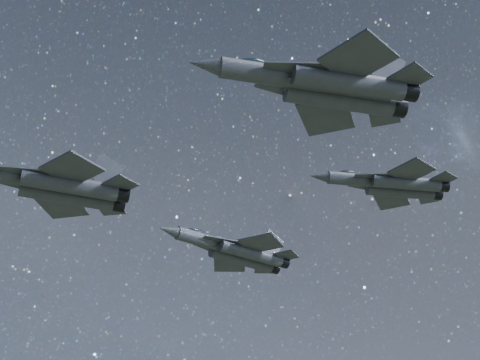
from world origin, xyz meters
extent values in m
cylinder|color=#2C2E37|center=(-22.39, 0.26, 151.87)|extent=(8.21, 3.33, 1.69)
cube|color=#2C2E37|center=(-16.87, 1.44, 151.82)|extent=(9.05, 3.45, 1.41)
cylinder|color=#2C2E37|center=(-16.22, 0.47, 151.33)|extent=(9.27, 3.55, 1.69)
cylinder|color=#2C2E37|center=(-16.67, 2.59, 151.33)|extent=(9.27, 3.55, 1.69)
cylinder|color=black|center=(-11.33, 1.50, 151.33)|extent=(1.71, 1.82, 1.56)
cylinder|color=black|center=(-11.79, 3.63, 151.33)|extent=(1.71, 1.82, 1.56)
cube|color=#2C2E37|center=(-20.17, -0.76, 151.74)|extent=(5.67, 1.29, 0.13)
cube|color=#2C2E37|center=(-20.78, 2.10, 151.74)|extent=(5.66, 3.31, 0.13)
cube|color=#2C2E37|center=(-15.89, -2.13, 151.55)|extent=(6.21, 6.22, 0.22)
cube|color=#2C2E37|center=(-17.43, 5.09, 151.55)|extent=(5.47, 5.80, 0.22)
cube|color=#2C2E37|center=(-11.47, 0.03, 151.55)|extent=(3.67, 3.69, 0.16)
cube|color=#2C2E37|center=(-12.50, 4.92, 151.55)|extent=(3.21, 3.35, 0.16)
cube|color=#2C2E37|center=(-13.08, 0.86, 153.39)|extent=(3.77, 0.68, 3.86)
cube|color=#2C2E37|center=(-13.65, 3.51, 153.39)|extent=(3.66, 1.25, 3.86)
cylinder|color=#2C2E37|center=(-1.23, 21.92, 156.92)|extent=(8.32, 5.10, 1.76)
cone|color=#2C2E37|center=(-6.15, 19.65, 156.92)|extent=(3.12, 2.57, 1.58)
ellipsoid|color=#19242D|center=(-2.46, 21.35, 157.76)|extent=(2.93, 2.20, 0.87)
cube|color=#2C2E37|center=(4.09, 24.38, 156.86)|extent=(9.11, 5.42, 1.47)
cylinder|color=#2C2E37|center=(4.98, 23.54, 156.35)|extent=(9.34, 5.57, 1.76)
cylinder|color=#2C2E37|center=(4.03, 25.59, 156.35)|extent=(9.34, 5.57, 1.76)
cylinder|color=black|center=(9.69, 25.72, 156.35)|extent=(2.01, 2.09, 1.62)
cylinder|color=black|center=(8.74, 27.77, 156.35)|extent=(2.01, 2.09, 1.62)
cube|color=#2C2E37|center=(1.25, 21.39, 156.78)|extent=(5.99, 2.61, 0.14)
cube|color=#2C2E37|center=(-0.03, 24.15, 156.78)|extent=(5.48, 4.44, 0.14)
cube|color=#2C2E37|center=(5.91, 20.99, 156.58)|extent=(6.41, 6.24, 0.23)
cube|color=#2C2E37|center=(2.69, 27.96, 156.58)|extent=(4.86, 5.35, 0.23)
cube|color=#2C2E37|center=(9.89, 24.20, 156.58)|extent=(3.80, 3.75, 0.17)
cube|color=#2C2E37|center=(7.72, 28.91, 156.58)|extent=(2.84, 3.04, 0.17)
cube|color=#2C2E37|center=(8.07, 24.66, 158.50)|extent=(3.75, 1.52, 4.02)
cube|color=#2C2E37|center=(6.88, 27.22, 158.50)|extent=(3.50, 2.09, 4.02)
cylinder|color=#2C2E37|center=(0.32, -16.26, 152.92)|extent=(8.20, 2.38, 1.70)
cone|color=#2C2E37|center=(-4.90, -16.70, 152.92)|extent=(2.74, 1.74, 1.53)
ellipsoid|color=#19242D|center=(-0.98, -16.37, 153.74)|extent=(2.69, 1.36, 0.84)
cube|color=#2C2E37|center=(5.98, -15.78, 152.87)|extent=(9.06, 2.39, 1.42)
cylinder|color=#2C2E37|center=(6.51, -16.84, 152.38)|extent=(9.28, 2.47, 1.70)
cylinder|color=#2C2E37|center=(6.33, -14.66, 152.38)|extent=(9.28, 2.47, 1.70)
cylinder|color=black|center=(11.52, -16.41, 152.38)|extent=(1.55, 1.69, 1.57)
cylinder|color=black|center=(11.33, -14.24, 152.38)|extent=(1.55, 1.69, 1.57)
cube|color=#2C2E37|center=(2.41, -17.57, 152.79)|extent=(5.78, 1.81, 0.13)
cube|color=#2C2E37|center=(2.16, -14.63, 152.79)|extent=(5.79, 2.70, 0.13)
cube|color=#2C2E37|center=(6.51, -19.47, 152.59)|extent=(6.14, 6.25, 0.22)
cube|color=#2C2E37|center=(5.89, -12.07, 152.59)|extent=(5.84, 6.07, 0.22)
cube|color=#2C2E37|center=(11.20, -17.86, 152.59)|extent=(3.62, 3.68, 0.16)
cube|color=#2C2E37|center=(10.78, -12.86, 152.59)|extent=(3.43, 3.54, 0.16)
cube|color=#2C2E37|center=(9.69, -16.84, 154.45)|extent=(3.81, 0.57, 3.89)
cube|color=#2C2E37|center=(9.46, -14.12, 154.45)|extent=(3.77, 0.80, 3.89)
cylinder|color=#2C2E37|center=(12.37, -0.24, 153.94)|extent=(6.32, 1.42, 1.33)
cone|color=#2C2E37|center=(8.29, -0.30, 153.94)|extent=(2.06, 1.22, 1.19)
ellipsoid|color=#19242D|center=(11.35, -0.25, 154.58)|extent=(2.04, 0.92, 0.66)
cube|color=#2C2E37|center=(16.80, -0.17, 153.89)|extent=(7.00, 1.38, 1.11)
cylinder|color=#2C2E37|center=(17.15, -1.02, 153.51)|extent=(7.17, 1.43, 1.33)
cylinder|color=#2C2E37|center=(17.13, 0.68, 153.51)|extent=(7.17, 1.43, 1.33)
cylinder|color=black|center=(21.07, -0.96, 153.51)|extent=(1.12, 1.24, 1.23)
cylinder|color=black|center=(21.04, 0.74, 153.51)|extent=(1.12, 1.24, 1.23)
cube|color=#2C2E37|center=(13.92, -1.36, 153.84)|extent=(4.52, 1.70, 0.10)
cube|color=#2C2E37|center=(13.89, 0.93, 153.84)|extent=(4.52, 1.82, 0.10)
cube|color=#2C2E37|center=(17.01, -3.06, 153.68)|extent=(4.70, 4.83, 0.17)
cube|color=#2C2E37|center=(16.93, 2.72, 153.68)|extent=(4.66, 4.81, 0.17)
cube|color=#2C2E37|center=(20.74, -2.07, 153.68)|extent=(2.77, 2.83, 0.13)
cube|color=#2C2E37|center=(20.68, 1.84, 153.68)|extent=(2.75, 2.81, 0.13)
cube|color=#2C2E37|center=(19.62, -1.20, 155.13)|extent=(2.96, 0.39, 3.03)
cube|color=#2C2E37|center=(19.59, 0.93, 155.13)|extent=(2.96, 0.42, 3.03)
camera|label=1|loc=(-7.74, -56.15, 118.23)|focal=50.00mm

